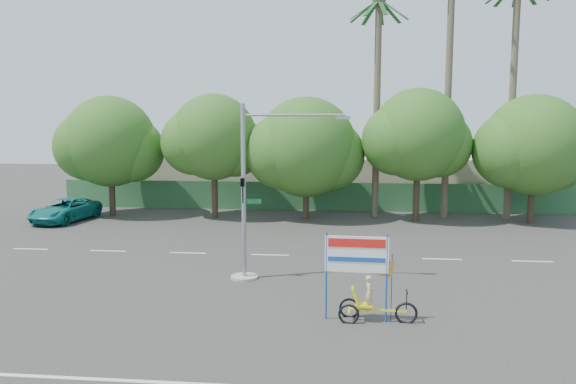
# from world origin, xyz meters

# --- Properties ---
(ground) EXTENTS (120.00, 120.00, 0.00)m
(ground) POSITION_xyz_m (0.00, 0.00, 0.00)
(ground) COLOR #33302D
(ground) RESTS_ON ground
(fence) EXTENTS (38.00, 0.08, 2.00)m
(fence) POSITION_xyz_m (0.00, 21.50, 1.00)
(fence) COLOR #336B3D
(fence) RESTS_ON ground
(building_left) EXTENTS (12.00, 8.00, 4.00)m
(building_left) POSITION_xyz_m (-10.00, 26.00, 2.00)
(building_left) COLOR beige
(building_left) RESTS_ON ground
(building_right) EXTENTS (14.00, 8.00, 3.60)m
(building_right) POSITION_xyz_m (8.00, 26.00, 1.80)
(building_right) COLOR beige
(building_right) RESTS_ON ground
(tree_far_left) EXTENTS (7.14, 6.00, 7.96)m
(tree_far_left) POSITION_xyz_m (-14.05, 18.00, 4.76)
(tree_far_left) COLOR #473828
(tree_far_left) RESTS_ON ground
(tree_left) EXTENTS (6.66, 5.60, 8.07)m
(tree_left) POSITION_xyz_m (-7.05, 18.00, 5.06)
(tree_left) COLOR #473828
(tree_left) RESTS_ON ground
(tree_center) EXTENTS (7.62, 6.40, 7.85)m
(tree_center) POSITION_xyz_m (-1.05, 18.00, 4.47)
(tree_center) COLOR #473828
(tree_center) RESTS_ON ground
(tree_right) EXTENTS (6.90, 5.80, 8.36)m
(tree_right) POSITION_xyz_m (5.95, 18.00, 5.24)
(tree_right) COLOR #473828
(tree_right) RESTS_ON ground
(tree_far_right) EXTENTS (7.38, 6.20, 7.94)m
(tree_far_right) POSITION_xyz_m (12.95, 18.00, 4.64)
(tree_far_right) COLOR #473828
(tree_far_right) RESTS_ON ground
(palm_tall) EXTENTS (3.73, 3.79, 17.45)m
(palm_tall) POSITION_xyz_m (8.00, 19.50, 10.46)
(palm_tall) COLOR #70604C
(palm_tall) RESTS_ON ground
(palm_mid) EXTENTS (3.73, 3.79, 15.45)m
(palm_mid) POSITION_xyz_m (12.00, 19.50, 9.40)
(palm_mid) COLOR #70604C
(palm_mid) RESTS_ON ground
(palm_short) EXTENTS (3.73, 3.79, 14.45)m
(palm_short) POSITION_xyz_m (3.50, 19.50, 8.86)
(palm_short) COLOR #70604C
(palm_short) RESTS_ON ground
(traffic_signal) EXTENTS (4.72, 1.10, 7.00)m
(traffic_signal) POSITION_xyz_m (-2.20, 3.98, 2.92)
(traffic_signal) COLOR gray
(traffic_signal) RESTS_ON ground
(trike_billboard) EXTENTS (2.94, 0.69, 2.89)m
(trike_billboard) POSITION_xyz_m (2.18, -0.42, 1.16)
(trike_billboard) COLOR black
(trike_billboard) RESTS_ON ground
(pickup_truck) EXTENTS (3.14, 5.45, 1.43)m
(pickup_truck) POSITION_xyz_m (-16.09, 15.60, 0.72)
(pickup_truck) COLOR #107671
(pickup_truck) RESTS_ON ground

